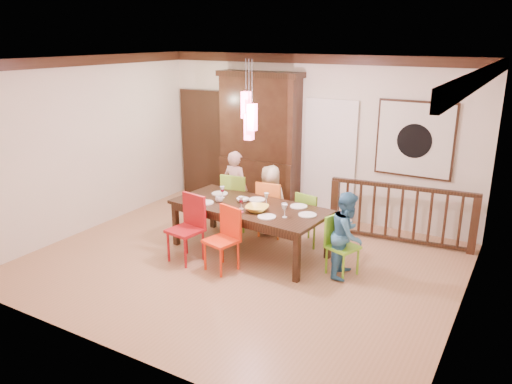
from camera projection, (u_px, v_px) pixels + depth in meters
The scene contains 37 objects.
floor at pixel (241, 263), 7.36m from camera, with size 6.00×6.00×0.00m, color #AD7B53.
ceiling at pixel (239, 60), 6.49m from camera, with size 6.00×6.00×0.00m, color white.
wall_back at pixel (313, 137), 8.99m from camera, with size 6.00×6.00×0.00m, color silver.
wall_left at pixel (88, 145), 8.36m from camera, with size 5.00×5.00×0.00m, color silver.
wall_right at pixel (471, 202), 5.49m from camera, with size 5.00×5.00×0.00m, color silver.
crown_molding at pixel (239, 66), 6.51m from camera, with size 6.00×5.00×0.16m, color black, non-canonical shape.
panel_door at pixel (204, 146), 10.21m from camera, with size 1.04×0.07×2.24m, color black.
white_doorway at pixel (329, 162), 8.91m from camera, with size 0.97×0.05×2.22m, color silver.
painting at pixel (415, 140), 8.05m from camera, with size 1.25×0.06×1.25m.
pendant_cluster at pixel (249, 116), 7.14m from camera, with size 0.27×0.21×1.14m.
dining_table at pixel (249, 210), 7.57m from camera, with size 2.46×1.27×0.75m.
chair_far_left at pixel (238, 197), 8.54m from camera, with size 0.50×0.50×0.99m.
chair_far_mid at pixel (273, 204), 8.24m from camera, with size 0.46×0.46×0.95m.
chair_far_right at pixel (312, 214), 7.89m from camera, with size 0.46×0.46×0.87m.
chair_near_left at pixel (185, 225), 7.27m from camera, with size 0.51×0.51×0.99m.
chair_near_mid at pixel (221, 236), 7.00m from camera, with size 0.50×0.50×0.91m.
chair_end_right at pixel (343, 242), 6.88m from camera, with size 0.49×0.49×0.84m.
china_hutch at pixel (260, 142), 9.34m from camera, with size 1.64×0.46×2.59m.
balustrade at pixel (401, 213), 7.96m from camera, with size 2.30×0.32×0.96m.
person_far_left at pixel (236, 189), 8.65m from camera, with size 0.49×0.32×1.33m, color beige.
person_far_mid at pixel (270, 200), 8.28m from camera, with size 0.58×0.38×1.19m, color #C2B493.
person_end_right at pixel (347, 235), 6.82m from camera, with size 0.59×0.46×1.21m, color teal.
serving_bowl at pixel (257, 209), 7.28m from camera, with size 0.34×0.34×0.08m, color yellow.
small_bowl at pixel (243, 200), 7.69m from camera, with size 0.19×0.19×0.06m, color white.
cup_left at pixel (219, 199), 7.68m from camera, with size 0.12×0.12×0.09m, color silver.
cup_right at pixel (284, 206), 7.38m from camera, with size 0.09×0.09×0.08m, color silver.
plate_far_left at pixel (220, 193), 8.08m from camera, with size 0.26×0.26×0.01m, color white.
plate_far_mid at pixel (257, 200), 7.79m from camera, with size 0.26×0.26×0.01m, color white.
plate_far_right at pixel (299, 206), 7.48m from camera, with size 0.26×0.26×0.01m, color white.
plate_near_left at pixel (205, 202), 7.65m from camera, with size 0.26×0.26×0.01m, color white.
plate_near_mid at pixel (267, 217), 7.05m from camera, with size 0.26×0.26×0.01m, color white.
plate_end_right at pixel (307, 215), 7.13m from camera, with size 0.26×0.26×0.01m, color white.
wine_glass_a at pixel (222, 192), 7.86m from camera, with size 0.08×0.08×0.19m, color #590C19, non-canonical shape.
wine_glass_b at pixel (266, 199), 7.53m from camera, with size 0.08×0.08×0.19m, color silver, non-canonical shape.
wine_glass_c at pixel (241, 203), 7.37m from camera, with size 0.08×0.08×0.19m, color #590C19, non-canonical shape.
wine_glass_d at pixel (285, 211), 7.02m from camera, with size 0.08×0.08×0.19m, color silver, non-canonical shape.
napkin at pixel (236, 212), 7.23m from camera, with size 0.18×0.14×0.01m, color #D83359.
Camera 1 is at (3.56, -5.69, 3.21)m, focal length 35.00 mm.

